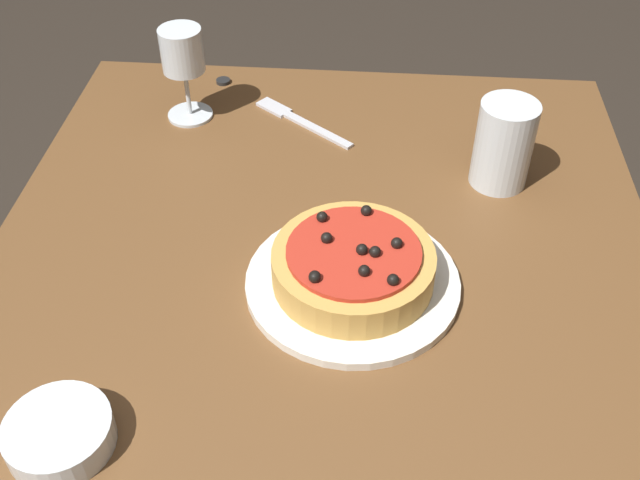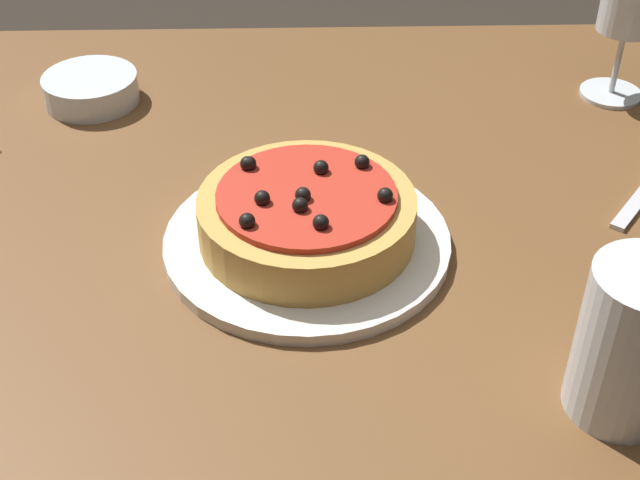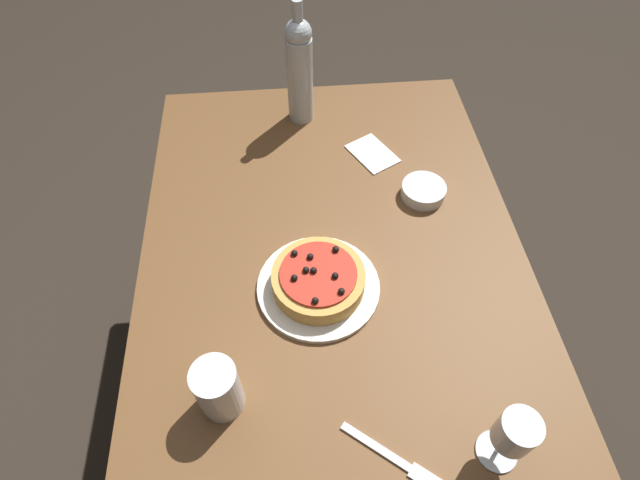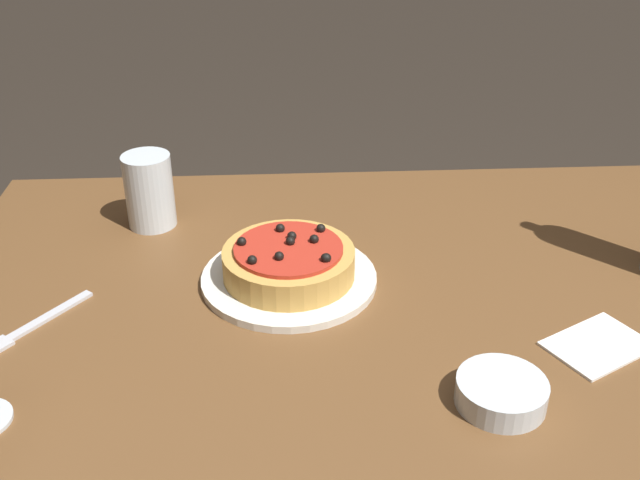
{
  "view_description": "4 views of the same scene",
  "coord_description": "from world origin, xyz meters",
  "px_view_note": "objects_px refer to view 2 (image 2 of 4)",
  "views": [
    {
      "loc": [
        0.55,
        0.05,
        1.39
      ],
      "look_at": [
        -0.06,
        0.0,
        0.84
      ],
      "focal_mm": 42.0,
      "sensor_mm": 36.0,
      "label": 1
    },
    {
      "loc": [
        -0.09,
        0.68,
        1.24
      ],
      "look_at": [
        -0.1,
        0.06,
        0.76
      ],
      "focal_mm": 50.0,
      "sensor_mm": 36.0,
      "label": 2
    },
    {
      "loc": [
        -0.66,
        0.09,
        1.65
      ],
      "look_at": [
        -0.03,
        0.03,
        0.83
      ],
      "focal_mm": 28.0,
      "sensor_mm": 36.0,
      "label": 3
    },
    {
      "loc": [
        -0.1,
        -0.9,
        1.34
      ],
      "look_at": [
        -0.04,
        0.09,
        0.78
      ],
      "focal_mm": 42.0,
      "sensor_mm": 36.0,
      "label": 4
    }
  ],
  "objects_px": {
    "dining_table": "(216,296)",
    "water_cup": "(633,343)",
    "wine_glass": "(629,10)",
    "dinner_plate": "(307,242)",
    "pizza": "(307,215)",
    "side_bowl": "(91,89)"
  },
  "relations": [
    {
      "from": "dining_table",
      "to": "water_cup",
      "type": "distance_m",
      "value": 0.43
    },
    {
      "from": "wine_glass",
      "to": "dinner_plate",
      "type": "bearing_deg",
      "value": 37.64
    },
    {
      "from": "water_cup",
      "to": "pizza",
      "type": "bearing_deg",
      "value": -40.61
    },
    {
      "from": "dining_table",
      "to": "wine_glass",
      "type": "height_order",
      "value": "wine_glass"
    },
    {
      "from": "dining_table",
      "to": "water_cup",
      "type": "relative_size",
      "value": 9.78
    },
    {
      "from": "dining_table",
      "to": "side_bowl",
      "type": "height_order",
      "value": "side_bowl"
    },
    {
      "from": "dinner_plate",
      "to": "water_cup",
      "type": "height_order",
      "value": "water_cup"
    },
    {
      "from": "wine_glass",
      "to": "water_cup",
      "type": "bearing_deg",
      "value": 74.47
    },
    {
      "from": "pizza",
      "to": "side_bowl",
      "type": "distance_m",
      "value": 0.37
    },
    {
      "from": "dinner_plate",
      "to": "wine_glass",
      "type": "distance_m",
      "value": 0.47
    },
    {
      "from": "dining_table",
      "to": "wine_glass",
      "type": "relative_size",
      "value": 8.24
    },
    {
      "from": "dinner_plate",
      "to": "water_cup",
      "type": "relative_size",
      "value": 2.08
    },
    {
      "from": "side_bowl",
      "to": "pizza",
      "type": "bearing_deg",
      "value": 131.17
    },
    {
      "from": "dining_table",
      "to": "wine_glass",
      "type": "distance_m",
      "value": 0.55
    },
    {
      "from": "water_cup",
      "to": "side_bowl",
      "type": "distance_m",
      "value": 0.67
    },
    {
      "from": "pizza",
      "to": "side_bowl",
      "type": "xyz_separation_m",
      "value": [
        0.24,
        -0.28,
        -0.02
      ]
    },
    {
      "from": "dinner_plate",
      "to": "side_bowl",
      "type": "distance_m",
      "value": 0.37
    },
    {
      "from": "pizza",
      "to": "side_bowl",
      "type": "bearing_deg",
      "value": -48.83
    },
    {
      "from": "dining_table",
      "to": "dinner_plate",
      "type": "xyz_separation_m",
      "value": [
        -0.09,
        0.04,
        0.1
      ]
    },
    {
      "from": "pizza",
      "to": "dinner_plate",
      "type": "bearing_deg",
      "value": 179.39
    },
    {
      "from": "wine_glass",
      "to": "water_cup",
      "type": "relative_size",
      "value": 1.19
    },
    {
      "from": "wine_glass",
      "to": "side_bowl",
      "type": "bearing_deg",
      "value": -0.18
    }
  ]
}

